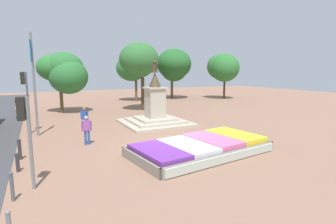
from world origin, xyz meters
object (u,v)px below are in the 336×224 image
object	(u,v)px
kerb_bollard_mid_b	(17,162)
traffic_light_near_crossing	(25,125)
statue_monument	(155,112)
traffic_light_mid_block	(25,92)
kerb_bollard_mid_a	(12,186)
pedestrian_near_planter	(87,128)
pedestrian_with_handbag	(85,117)
banner_pole	(34,82)
kerb_bollard_north	(20,148)
flower_planter	(202,147)

from	to	relation	value
kerb_bollard_mid_b	traffic_light_near_crossing	bearing A→B (deg)	-76.71
statue_monument	traffic_light_mid_block	world-z (taller)	statue_monument
statue_monument	kerb_bollard_mid_a	xyz separation A→B (m)	(-9.17, -9.40, -0.43)
pedestrian_near_planter	kerb_bollard_mid_b	size ratio (longest dim) A/B	2.02
statue_monument	pedestrian_with_handbag	size ratio (longest dim) A/B	2.96
kerb_bollard_mid_a	kerb_bollard_mid_b	xyz separation A→B (m)	(-0.00, 2.78, -0.08)
statue_monument	kerb_bollard_mid_b	bearing A→B (deg)	-144.18
traffic_light_near_crossing	pedestrian_near_planter	bearing A→B (deg)	60.55
kerb_bollard_mid_b	pedestrian_with_handbag	bearing A→B (deg)	59.68
banner_pole	kerb_bollard_mid_b	xyz separation A→B (m)	(-0.80, -6.45, -3.02)
traffic_light_mid_block	kerb_bollard_north	xyz separation A→B (m)	(-0.24, -5.75, -2.26)
flower_planter	kerb_bollard_mid_a	size ratio (longest dim) A/B	7.46
pedestrian_with_handbag	pedestrian_near_planter	xyz separation A→B (m)	(-0.45, -3.52, -0.01)
pedestrian_near_planter	kerb_bollard_mid_b	world-z (taller)	pedestrian_near_planter
statue_monument	banner_pole	xyz separation A→B (m)	(-8.37, -0.17, 2.50)
flower_planter	pedestrian_with_handbag	bearing A→B (deg)	120.40
traffic_light_mid_block	banner_pole	size ratio (longest dim) A/B	0.63
banner_pole	kerb_bollard_mid_b	distance (m)	7.17
traffic_light_near_crossing	banner_pole	world-z (taller)	banner_pole
statue_monument	pedestrian_near_planter	distance (m)	6.96
pedestrian_with_handbag	traffic_light_mid_block	bearing A→B (deg)	163.31
banner_pole	pedestrian_with_handbag	distance (m)	3.85
statue_monument	kerb_bollard_mid_b	world-z (taller)	statue_monument
flower_planter	pedestrian_near_planter	size ratio (longest dim) A/B	4.47
kerb_bollard_north	pedestrian_with_handbag	bearing A→B (deg)	51.48
traffic_light_near_crossing	kerb_bollard_mid_b	distance (m)	2.85
statue_monument	pedestrian_with_handbag	bearing A→B (deg)	-177.75
flower_planter	kerb_bollard_north	distance (m)	8.82
kerb_bollard_mid_b	statue_monument	bearing A→B (deg)	35.82
traffic_light_near_crossing	banner_pole	size ratio (longest dim) A/B	0.51
pedestrian_with_handbag	statue_monument	bearing A→B (deg)	2.25
traffic_light_near_crossing	kerb_bollard_mid_a	distance (m)	2.00
flower_planter	traffic_light_near_crossing	bearing A→B (deg)	-174.48
traffic_light_mid_block	pedestrian_near_planter	distance (m)	5.79
pedestrian_near_planter	pedestrian_with_handbag	bearing A→B (deg)	82.72
pedestrian_with_handbag	kerb_bollard_mid_a	world-z (taller)	pedestrian_with_handbag
flower_planter	traffic_light_mid_block	xyz separation A→B (m)	(-8.04, 8.79, 2.48)
statue_monument	traffic_light_near_crossing	xyz separation A→B (m)	(-8.68, -8.70, 1.37)
banner_pole	pedestrian_near_planter	size ratio (longest dim) A/B	3.90
flower_planter	pedestrian_with_handbag	distance (m)	8.99
traffic_light_near_crossing	pedestrian_near_planter	size ratio (longest dim) A/B	1.98
banner_pole	kerb_bollard_mid_b	size ratio (longest dim) A/B	7.88
statue_monument	traffic_light_mid_block	bearing A→B (deg)	174.65
traffic_light_near_crossing	kerb_bollard_mid_b	xyz separation A→B (m)	(-0.49, 2.08, -1.89)
statue_monument	kerb_bollard_north	distance (m)	10.41
flower_planter	kerb_bollard_mid_a	distance (m)	8.41
pedestrian_near_planter	kerb_bollard_north	bearing A→B (deg)	-160.31
statue_monument	flower_planter	bearing A→B (deg)	-96.38
traffic_light_mid_block	kerb_bollard_north	world-z (taller)	traffic_light_mid_block
traffic_light_mid_block	kerb_bollard_north	distance (m)	6.18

